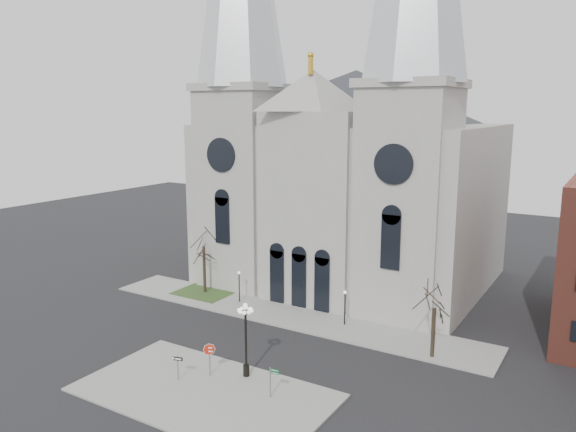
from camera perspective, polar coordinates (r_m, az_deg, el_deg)
The scene contains 13 objects.
ground at distance 47.12m, azimuth -7.39°, elevation -14.05°, with size 160.00×160.00×0.00m, color black.
sidewalk_near at distance 41.93m, azimuth -8.50°, elevation -17.30°, with size 18.00×10.00×0.14m, color gray.
sidewalk_far at distance 55.38m, azimuth -0.17°, elevation -9.98°, with size 40.00×6.00×0.14m, color gray.
grass_patch at distance 62.22m, azimuth -8.43°, elevation -7.70°, with size 6.00×5.00×0.18m, color #2E471E.
cathedral at distance 62.19m, azimuth 5.62°, elevation 9.62°, with size 33.00×26.66×54.00m.
tree_left at distance 60.71m, azimuth -8.57°, elevation -2.78°, with size 3.20×3.20×7.50m.
tree_right at distance 46.41m, azimuth 14.66°, elevation -8.76°, with size 3.20×3.20×6.00m.
ped_lamp_left at distance 58.21m, azimuth -4.99°, elevation -6.62°, with size 0.32×0.32×3.26m.
ped_lamp_right at distance 52.33m, azimuth 5.79°, elevation -8.67°, with size 0.32×0.32×3.26m.
stop_sign at distance 43.24m, azimuth -7.99°, elevation -13.59°, with size 0.86×0.37×2.55m.
globe_lamp at distance 42.21m, azimuth -4.32°, elevation -11.53°, with size 1.54×1.54×5.69m.
one_way_sign at distance 43.18m, azimuth -11.14°, elevation -14.47°, with size 0.81×0.28×1.90m.
street_name_sign at distance 40.16m, azimuth -1.70°, elevation -16.29°, with size 0.71×0.15×2.22m.
Camera 1 is at (27.05, -33.12, 19.78)m, focal length 35.00 mm.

